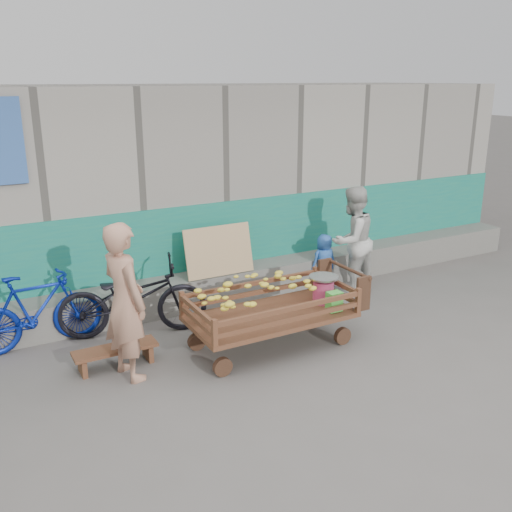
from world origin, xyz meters
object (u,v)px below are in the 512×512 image
banana_cart (268,300)px  child (324,262)px  bench (116,352)px  vendor_man (125,302)px  bicycle_dark (133,298)px  woman (352,240)px  bicycle_blue (36,311)px

banana_cart → child: banana_cart is taller
banana_cart → bench: banana_cart is taller
bench → child: bearing=15.0°
vendor_man → bicycle_dark: (0.37, 1.00, -0.38)m
child → banana_cart: bearing=38.4°
banana_cart → woman: size_ratio=1.32×
bicycle_blue → banana_cart: bearing=-122.8°
vendor_man → bench: bearing=1.8°
woman → bicycle_dark: woman is taller
child → bicycle_dark: (-3.05, -0.20, 0.05)m
bench → vendor_man: bearing=-74.5°
bicycle_dark → bicycle_blue: bicycle_dark is taller
woman → bicycle_dark: 3.34m
bicycle_dark → bicycle_blue: 1.13m
vendor_man → woman: bearing=-90.0°
bench → bicycle_blue: bearing=125.5°
banana_cart → bench: bearing=166.3°
banana_cart → bicycle_blue: (-2.39, 1.35, -0.14)m
vendor_man → woman: size_ratio=1.07×
woman → bicycle_blue: woman is taller
bicycle_dark → woman: bearing=-76.1°
vendor_man → bicycle_blue: size_ratio=1.11×
bench → bicycle_dark: bearing=58.9°
bicycle_blue → child: bearing=-93.3°
child → bicycle_dark: bearing=4.7°
child → bicycle_blue: bicycle_blue is taller
banana_cart → bench: size_ratio=2.28×
vendor_man → woman: 3.79m
banana_cart → vendor_man: size_ratio=1.23×
vendor_man → bicycle_blue: vendor_man is taller
bench → bicycle_blue: bicycle_blue is taller
banana_cart → bicycle_blue: size_ratio=1.36×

